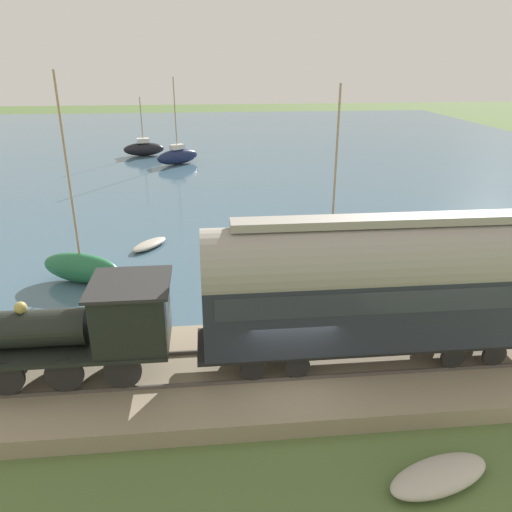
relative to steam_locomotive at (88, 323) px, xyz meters
name	(u,v)px	position (x,y,z in m)	size (l,w,h in m)	color
ground_plane	(289,388)	(-0.53, -5.97, -2.38)	(200.00, 200.00, 0.00)	#516B38
harbor_water	(226,149)	(43.06, -5.97, -2.37)	(80.00, 80.00, 0.01)	#426075
rail_embankment	(286,371)	(0.00, -5.97, -2.10)	(5.52, 56.00, 0.68)	gray
steam_locomotive	(88,323)	(0.00, 0.00, 0.00)	(2.37, 6.55, 3.41)	black
passenger_coach	(373,283)	(0.00, -8.59, 0.91)	(2.32, 10.84, 4.72)	black
sailboat_black	(144,149)	(40.01, 2.74, -1.63)	(2.15, 4.32, 5.92)	black
sailboat_green	(81,267)	(8.25, 2.20, -1.59)	(2.40, 4.00, 9.23)	#236B42
sailboat_teal	(330,254)	(8.89, -9.57, -1.69)	(3.55, 4.72, 8.63)	#1E707A
sailboat_navy	(178,156)	(35.20, -0.98, -1.57)	(3.51, 4.33, 7.98)	#192347
rowboat_mid_harbor	(149,244)	(12.52, -0.42, -2.19)	(2.57, 2.21, 0.36)	#B7B2A3
beached_dinghy	(439,476)	(-4.60, -9.00, -2.16)	(1.88, 3.00, 0.44)	#B7B2A3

